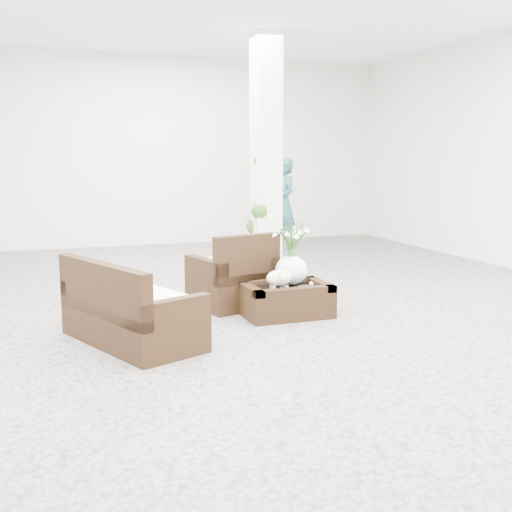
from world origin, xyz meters
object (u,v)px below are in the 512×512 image
object	(u,v)px
armchair	(232,269)
topiary	(262,211)
coffee_table	(286,301)
loveseat	(132,301)

from	to	relation	value
armchair	topiary	world-z (taller)	topiary
coffee_table	topiary	world-z (taller)	topiary
coffee_table	loveseat	world-z (taller)	loveseat
armchair	topiary	distance (m)	2.85
coffee_table	topiary	bearing A→B (deg)	74.14
loveseat	armchair	bearing A→B (deg)	-73.35
topiary	armchair	bearing A→B (deg)	-117.30
armchair	coffee_table	bearing A→B (deg)	108.45
loveseat	topiary	xyz separation A→B (m)	(2.56, 3.53, 0.44)
coffee_table	topiary	size ratio (longest dim) A/B	0.54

